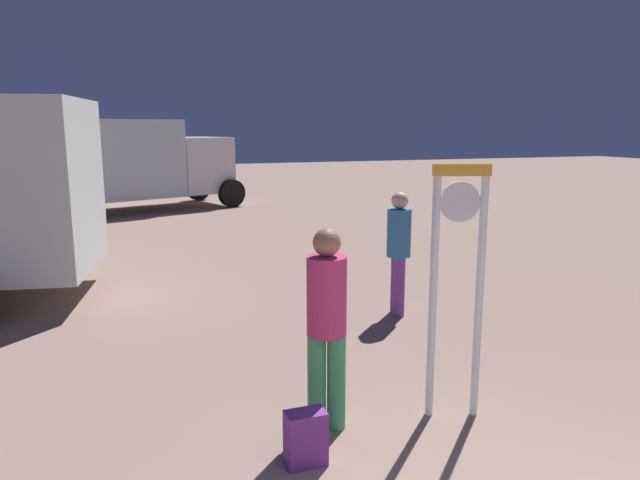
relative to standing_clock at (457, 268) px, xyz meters
The scene contains 5 objects.
standing_clock is the anchor object (origin of this frame).
person_near_clock 1.24m from the standing_clock, behind, with size 0.34×0.34×1.77m.
backpack 1.94m from the standing_clock, 168.47° to the right, with size 0.31×0.23×0.44m.
person_distant 2.96m from the standing_clock, 72.30° to the left, with size 0.33×0.33×1.72m.
box_truck_far 15.03m from the standing_clock, 99.46° to the left, with size 7.30×4.58×2.82m.
Camera 1 is at (-2.22, -1.76, 2.59)m, focal length 32.96 mm.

